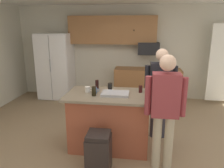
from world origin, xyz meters
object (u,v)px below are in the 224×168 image
at_px(kitchen_island, 110,120).
at_px(glass_pilsner, 110,87).
at_px(glass_dark_ale, 94,91).
at_px(mug_blue_stoneware, 95,90).
at_px(person_guest_left, 165,106).
at_px(refrigerator, 56,66).
at_px(microwave_over_range, 149,48).
at_px(mug_ceramic_white, 88,89).
at_px(glass_stout_tall, 141,89).
at_px(person_elder_center, 160,88).
at_px(trash_bin, 99,153).
at_px(serving_tray, 115,94).
at_px(tumbler_amber, 97,85).

relative_size(kitchen_island, glass_pilsner, 10.79).
bearing_deg(glass_dark_ale, mug_blue_stoneware, 97.14).
distance_m(kitchen_island, mug_blue_stoneware, 0.58).
relative_size(kitchen_island, person_guest_left, 0.85).
xyz_separation_m(person_guest_left, glass_dark_ale, (-1.09, 0.33, 0.06)).
height_order(refrigerator, person_guest_left, refrigerator).
distance_m(microwave_over_range, glass_pilsner, 2.54).
bearing_deg(mug_ceramic_white, glass_pilsner, 22.60).
distance_m(glass_stout_tall, glass_pilsner, 0.53).
distance_m(person_elder_center, glass_stout_tall, 0.47).
relative_size(glass_pilsner, trash_bin, 0.22).
distance_m(kitchen_island, serving_tray, 0.51).
distance_m(mug_ceramic_white, glass_pilsner, 0.39).
bearing_deg(glass_dark_ale, serving_tray, 15.85).
relative_size(glass_pilsner, serving_tray, 0.30).
bearing_deg(mug_blue_stoneware, glass_dark_ale, -82.86).
relative_size(refrigerator, tumbler_amber, 11.50).
relative_size(microwave_over_range, person_guest_left, 0.33).
bearing_deg(refrigerator, glass_dark_ale, -57.13).
bearing_deg(glass_dark_ale, glass_stout_tall, 20.96).
bearing_deg(mug_ceramic_white, microwave_over_range, 67.60).
bearing_deg(glass_stout_tall, kitchen_island, -163.45).
distance_m(microwave_over_range, kitchen_island, 2.86).
bearing_deg(glass_dark_ale, microwave_over_range, 71.64).
xyz_separation_m(refrigerator, person_elder_center, (2.78, -2.02, 0.04)).
distance_m(person_guest_left, person_elder_center, 0.93).
xyz_separation_m(mug_blue_stoneware, glass_pilsner, (0.23, 0.20, 0.01)).
relative_size(microwave_over_range, glass_stout_tall, 4.61).
xyz_separation_m(microwave_over_range, glass_pilsner, (-0.69, -2.41, -0.42)).
bearing_deg(person_elder_center, microwave_over_range, -113.73).
distance_m(refrigerator, person_elder_center, 3.44).
bearing_deg(microwave_over_range, tumbler_amber, -111.74).
height_order(person_guest_left, mug_blue_stoneware, person_guest_left).
bearing_deg(tumbler_amber, trash_bin, -77.65).
bearing_deg(mug_ceramic_white, glass_dark_ale, -50.46).
height_order(mug_blue_stoneware, serving_tray, mug_blue_stoneware).
bearing_deg(mug_ceramic_white, trash_bin, -66.42).
xyz_separation_m(kitchen_island, trash_bin, (-0.05, -0.71, -0.19)).
relative_size(glass_dark_ale, serving_tray, 0.34).
bearing_deg(serving_tray, microwave_over_range, 77.73).
bearing_deg(microwave_over_range, kitchen_island, -104.52).
height_order(tumbler_amber, trash_bin, tumbler_amber).
distance_m(microwave_over_range, trash_bin, 3.58).
height_order(microwave_over_range, person_elder_center, person_elder_center).
bearing_deg(microwave_over_range, glass_pilsner, -106.09).
bearing_deg(person_elder_center, kitchen_island, -0.00).
bearing_deg(glass_pilsner, glass_stout_tall, -4.87).
xyz_separation_m(microwave_over_range, serving_tray, (-0.57, -2.64, -0.47)).
xyz_separation_m(tumbler_amber, glass_pilsner, (0.24, -0.06, -0.01)).
height_order(person_elder_center, glass_dark_ale, person_elder_center).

